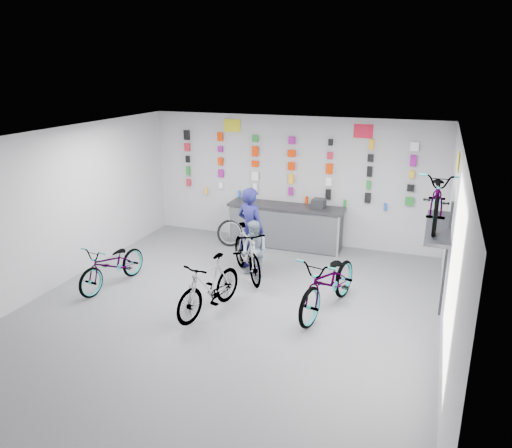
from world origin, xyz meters
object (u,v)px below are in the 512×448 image
at_px(bike_left, 113,265).
at_px(bike_center, 209,286).
at_px(clerk, 251,229).
at_px(bike_right, 329,282).
at_px(bike_service, 247,252).
at_px(customer, 254,250).
at_px(counter, 285,227).

bearing_deg(bike_left, bike_center, -1.00).
distance_m(bike_center, clerk, 2.11).
bearing_deg(bike_right, bike_service, 166.90).
distance_m(bike_service, customer, 0.18).
height_order(counter, clerk, clerk).
xyz_separation_m(bike_left, customer, (2.42, 1.29, 0.15)).
relative_size(bike_right, customer, 1.73).
xyz_separation_m(bike_left, bike_service, (2.26, 1.31, 0.08)).
height_order(bike_center, bike_right, bike_right).
bearing_deg(counter, clerk, -100.16).
xyz_separation_m(bike_left, bike_center, (2.20, -0.35, 0.05)).
relative_size(counter, customer, 2.27).
xyz_separation_m(bike_right, customer, (-1.70, 0.89, 0.05)).
height_order(bike_left, bike_service, bike_service).
relative_size(counter, bike_center, 1.63).
distance_m(counter, bike_center, 3.64).
bearing_deg(bike_left, customer, 36.28).
distance_m(counter, bike_service, 1.98).
bearing_deg(clerk, bike_left, 58.32).
bearing_deg(customer, bike_right, 0.55).
height_order(counter, bike_left, counter).
bearing_deg(bike_service, bike_left, 172.48).
bearing_deg(bike_left, bike_service, 38.24).
height_order(clerk, customer, clerk).
height_order(bike_left, bike_right, bike_right).
bearing_deg(bike_right, bike_left, -161.47).
relative_size(bike_left, bike_service, 0.97).
xyz_separation_m(counter, bike_service, (-0.21, -1.97, 0.04)).
relative_size(bike_left, bike_center, 1.02).
xyz_separation_m(bike_center, bike_right, (1.91, 0.76, 0.04)).
height_order(bike_left, clerk, clerk).
bearing_deg(counter, bike_right, -60.19).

